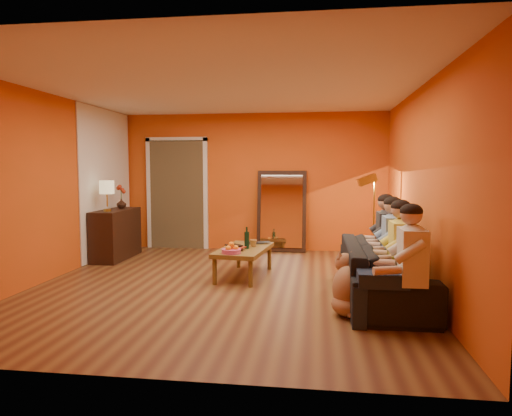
# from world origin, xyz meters

# --- Properties ---
(room_shell) EXTENTS (5.00, 5.50, 2.60)m
(room_shell) POSITION_xyz_m (0.00, 0.37, 1.30)
(room_shell) COLOR brown
(room_shell) RESTS_ON ground
(white_accent) EXTENTS (0.02, 1.90, 2.58)m
(white_accent) POSITION_xyz_m (-2.48, 1.75, 1.30)
(white_accent) COLOR white
(white_accent) RESTS_ON wall_left
(doorway_recess) EXTENTS (1.06, 0.30, 2.10)m
(doorway_recess) POSITION_xyz_m (-1.50, 2.83, 1.05)
(doorway_recess) COLOR #3F2D19
(doorway_recess) RESTS_ON floor
(door_jamb_left) EXTENTS (0.08, 0.06, 2.20)m
(door_jamb_left) POSITION_xyz_m (-2.07, 2.71, 1.05)
(door_jamb_left) COLOR white
(door_jamb_left) RESTS_ON wall_back
(door_jamb_right) EXTENTS (0.08, 0.06, 2.20)m
(door_jamb_right) POSITION_xyz_m (-0.93, 2.71, 1.05)
(door_jamb_right) COLOR white
(door_jamb_right) RESTS_ON wall_back
(door_header) EXTENTS (1.22, 0.06, 0.08)m
(door_header) POSITION_xyz_m (-1.50, 2.71, 2.12)
(door_header) COLOR white
(door_header) RESTS_ON wall_back
(mirror_frame) EXTENTS (0.92, 0.27, 1.51)m
(mirror_frame) POSITION_xyz_m (0.55, 2.63, 0.76)
(mirror_frame) COLOR black
(mirror_frame) RESTS_ON floor
(mirror_glass) EXTENTS (0.78, 0.21, 1.35)m
(mirror_glass) POSITION_xyz_m (0.55, 2.59, 0.76)
(mirror_glass) COLOR white
(mirror_glass) RESTS_ON mirror_frame
(sideboard) EXTENTS (0.44, 1.18, 0.85)m
(sideboard) POSITION_xyz_m (-2.24, 1.55, 0.42)
(sideboard) COLOR black
(sideboard) RESTS_ON floor
(table_lamp) EXTENTS (0.24, 0.24, 0.51)m
(table_lamp) POSITION_xyz_m (-2.24, 1.25, 1.10)
(table_lamp) COLOR beige
(table_lamp) RESTS_ON sideboard
(sofa) EXTENTS (2.28, 0.89, 0.67)m
(sofa) POSITION_xyz_m (2.00, -0.35, 0.33)
(sofa) COLOR black
(sofa) RESTS_ON floor
(coffee_table) EXTENTS (0.77, 1.29, 0.42)m
(coffee_table) POSITION_xyz_m (0.17, 0.52, 0.21)
(coffee_table) COLOR brown
(coffee_table) RESTS_ON floor
(floor_lamp) EXTENTS (0.32, 0.26, 1.44)m
(floor_lamp) POSITION_xyz_m (2.10, 1.43, 0.72)
(floor_lamp) COLOR gold
(floor_lamp) RESTS_ON floor
(dog) EXTENTS (0.52, 0.65, 0.67)m
(dog) POSITION_xyz_m (1.55, -1.00, 0.33)
(dog) COLOR #9B6946
(dog) RESTS_ON floor
(person_far_left) EXTENTS (0.70, 0.44, 1.22)m
(person_far_left) POSITION_xyz_m (2.13, -1.35, 0.61)
(person_far_left) COLOR beige
(person_far_left) RESTS_ON sofa
(person_mid_left) EXTENTS (0.70, 0.44, 1.22)m
(person_mid_left) POSITION_xyz_m (2.13, -0.80, 0.61)
(person_mid_left) COLOR #F1E650
(person_mid_left) RESTS_ON sofa
(person_mid_right) EXTENTS (0.70, 0.44, 1.22)m
(person_mid_right) POSITION_xyz_m (2.13, -0.25, 0.61)
(person_mid_right) COLOR #7E9CC3
(person_mid_right) RESTS_ON sofa
(person_far_right) EXTENTS (0.70, 0.44, 1.22)m
(person_far_right) POSITION_xyz_m (2.13, 0.30, 0.61)
(person_far_right) COLOR #2D2E31
(person_far_right) RESTS_ON sofa
(fruit_bowl) EXTENTS (0.26, 0.26, 0.16)m
(fruit_bowl) POSITION_xyz_m (0.07, 0.07, 0.50)
(fruit_bowl) COLOR #D1497A
(fruit_bowl) RESTS_ON coffee_table
(wine_bottle) EXTENTS (0.07, 0.07, 0.31)m
(wine_bottle) POSITION_xyz_m (0.22, 0.47, 0.58)
(wine_bottle) COLOR black
(wine_bottle) RESTS_ON coffee_table
(tumbler) EXTENTS (0.13, 0.13, 0.10)m
(tumbler) POSITION_xyz_m (0.29, 0.64, 0.47)
(tumbler) COLOR #B27F3F
(tumbler) RESTS_ON coffee_table
(laptop) EXTENTS (0.40, 0.32, 0.03)m
(laptop) POSITION_xyz_m (0.35, 0.87, 0.43)
(laptop) COLOR black
(laptop) RESTS_ON coffee_table
(book_lower) EXTENTS (0.24, 0.30, 0.03)m
(book_lower) POSITION_xyz_m (-0.01, 0.32, 0.43)
(book_lower) COLOR black
(book_lower) RESTS_ON coffee_table
(book_mid) EXTENTS (0.29, 0.33, 0.02)m
(book_mid) POSITION_xyz_m (0.00, 0.33, 0.46)
(book_mid) COLOR #AA2913
(book_mid) RESTS_ON book_lower
(book_upper) EXTENTS (0.28, 0.28, 0.02)m
(book_upper) POSITION_xyz_m (-0.01, 0.31, 0.48)
(book_upper) COLOR black
(book_upper) RESTS_ON book_mid
(vase) EXTENTS (0.17, 0.17, 0.17)m
(vase) POSITION_xyz_m (-2.24, 1.80, 0.94)
(vase) COLOR black
(vase) RESTS_ON sideboard
(flowers) EXTENTS (0.17, 0.17, 0.42)m
(flowers) POSITION_xyz_m (-2.24, 1.80, 1.18)
(flowers) COLOR #AA2913
(flowers) RESTS_ON vase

